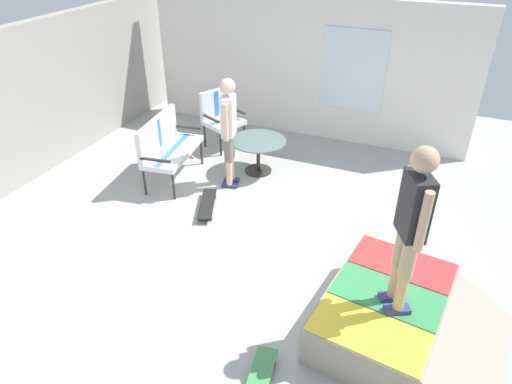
# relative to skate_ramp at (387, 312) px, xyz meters

# --- Properties ---
(ground_plane) EXTENTS (12.00, 12.00, 0.10)m
(ground_plane) POSITION_rel_skate_ramp_xyz_m (0.65, 1.85, -0.29)
(ground_plane) COLOR #A8A8A3
(house_facade) EXTENTS (0.23, 6.00, 2.52)m
(house_facade) POSITION_rel_skate_ramp_xyz_m (4.45, 2.33, 1.02)
(house_facade) COLOR white
(house_facade) RESTS_ON ground_plane
(skate_ramp) EXTENTS (1.87, 1.92, 0.48)m
(skate_ramp) POSITION_rel_skate_ramp_xyz_m (0.00, 0.00, 0.00)
(skate_ramp) COLOR gray
(skate_ramp) RESTS_ON ground_plane
(patio_bench) EXTENTS (1.31, 0.72, 1.02)m
(patio_bench) POSITION_rel_skate_ramp_xyz_m (1.86, 3.77, 0.38)
(patio_bench) COLOR #2D2823
(patio_bench) RESTS_ON ground_plane
(patio_chair_near_house) EXTENTS (0.80, 0.76, 1.02)m
(patio_chair_near_house) POSITION_rel_skate_ramp_xyz_m (3.29, 3.54, 0.38)
(patio_chair_near_house) COLOR #2D2823
(patio_chair_near_house) RESTS_ON ground_plane
(patio_table) EXTENTS (0.90, 0.90, 0.57)m
(patio_table) POSITION_rel_skate_ramp_xyz_m (2.62, 2.51, 0.17)
(patio_table) COLOR #2D2823
(patio_table) RESTS_ON ground_plane
(person_watching) EXTENTS (0.47, 0.30, 1.71)m
(person_watching) POSITION_rel_skate_ramp_xyz_m (2.06, 2.75, 0.76)
(person_watching) COLOR navy
(person_watching) RESTS_ON ground_plane
(person_skater) EXTENTS (0.44, 0.34, 1.69)m
(person_skater) POSITION_rel_skate_ramp_xyz_m (-0.12, -0.05, 1.22)
(person_skater) COLOR navy
(person_skater) RESTS_ON skate_ramp
(skateboard_by_bench) EXTENTS (0.82, 0.48, 0.10)m
(skateboard_by_bench) POSITION_rel_skate_ramp_xyz_m (1.28, 2.75, -0.15)
(skateboard_by_bench) COLOR black
(skateboard_by_bench) RESTS_ON ground_plane
(skateboard_spare) EXTENTS (0.82, 0.31, 0.10)m
(skateboard_spare) POSITION_rel_skate_ramp_xyz_m (-1.17, 0.93, -0.15)
(skateboard_spare) COLOR #3F8C4C
(skateboard_spare) RESTS_ON ground_plane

